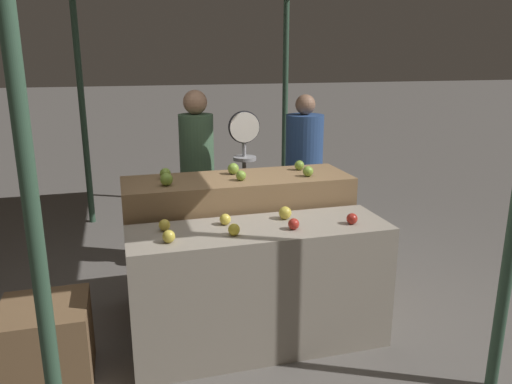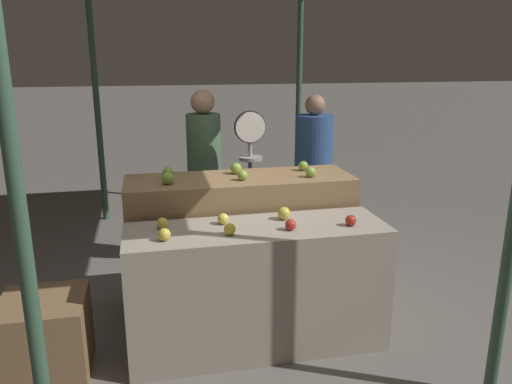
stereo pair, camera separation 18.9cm
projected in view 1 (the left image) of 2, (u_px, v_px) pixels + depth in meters
The scene contains 20 objects.
ground_plane at pixel (260, 343), 3.44m from camera, with size 60.00×60.00×0.00m, color #66605B.
display_counter_front at pixel (260, 287), 3.32m from camera, with size 1.70×0.55×0.85m, color gray.
display_counter_back at pixel (238, 242), 3.85m from camera, with size 1.70×0.55×1.04m, color olive.
apple_front_0 at pixel (169, 236), 2.94m from camera, with size 0.08×0.08×0.08m, color gold.
apple_front_1 at pixel (234, 230), 3.05m from camera, with size 0.07×0.07×0.07m, color gold.
apple_front_2 at pixel (294, 224), 3.16m from camera, with size 0.07×0.07×0.07m, color #B72D23.
apple_front_3 at pixel (352, 219), 3.26m from camera, with size 0.07×0.07×0.07m, color #AD281E.
apple_front_4 at pixel (164, 225), 3.14m from camera, with size 0.07×0.07×0.07m, color yellow.
apple_front_5 at pixel (225, 219), 3.24m from camera, with size 0.07×0.07×0.07m, color yellow.
apple_front_6 at pixel (285, 213), 3.36m from camera, with size 0.09×0.09×0.09m, color gold.
apple_back_0 at pixel (167, 179), 3.47m from camera, with size 0.09×0.09×0.09m, color #84AD3D.
apple_back_1 at pixel (240, 176), 3.61m from camera, with size 0.07×0.07×0.07m, color #84AD3D.
apple_back_2 at pixel (308, 171), 3.73m from camera, with size 0.08×0.08×0.08m, color #84AD3D.
apple_back_3 at pixel (165, 174), 3.66m from camera, with size 0.08×0.08×0.08m, color #84AD3D.
apple_back_4 at pixel (233, 169), 3.80m from camera, with size 0.09×0.09×0.09m, color #84AD3D.
apple_back_5 at pixel (299, 165), 3.94m from camera, with size 0.08×0.08×0.08m, color #7AA338.
produce_scale at pixel (244, 158), 4.30m from camera, with size 0.28×0.20×1.46m.
person_vendor_at_scale at pixel (197, 165), 4.52m from camera, with size 0.35×0.35×1.62m.
person_customer_left at pixel (304, 160), 5.12m from camera, with size 0.40×0.40×1.54m.
wooden_crate_side at pixel (47, 344), 2.98m from camera, with size 0.50×0.50×0.50m, color brown.
Camera 1 is at (-0.85, -2.91, 1.92)m, focal length 35.00 mm.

